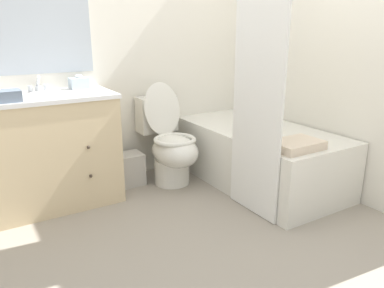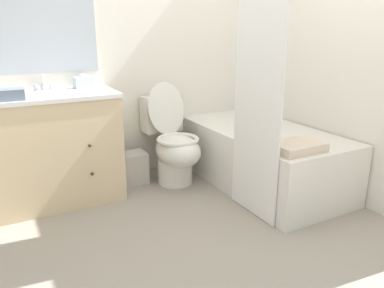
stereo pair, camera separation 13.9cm
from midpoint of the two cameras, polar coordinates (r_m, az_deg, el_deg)
The scene contains 12 objects.
ground_plane at distance 2.27m, azimuth 8.99°, elevation -17.46°, with size 14.00×14.00×0.00m, color gray.
wall_back at distance 3.31m, azimuth -8.05°, elevation 16.46°, with size 8.00×0.06×2.50m.
wall_right at distance 3.33m, azimuth 19.42°, elevation 15.67°, with size 0.05×2.62×2.50m.
vanity_cabinet at distance 2.97m, azimuth -19.10°, elevation -0.51°, with size 0.96×0.55×0.84m.
sink_faucet at distance 3.06m, azimuth -20.50°, elevation 8.37°, with size 0.14×0.12×0.12m.
toilet at distance 3.19m, azimuth -1.63°, elevation -0.12°, with size 0.35×0.66×0.85m.
bathtub at distance 3.25m, azimuth 11.82°, elevation -1.85°, with size 0.78×1.49×0.48m.
shower_curtain at distance 2.53m, azimuth 11.72°, elevation 10.52°, with size 0.02×0.49×2.00m.
wastebasket at distance 3.25m, azimuth -7.91°, elevation -3.66°, with size 0.24×0.20×0.27m.
tissue_box at distance 3.08m, azimuth -14.96°, elevation 9.10°, with size 0.14×0.11×0.11m.
hand_towel_folded at distance 2.69m, azimuth -25.76°, elevation 6.73°, with size 0.27×0.14×0.07m.
bath_towel_folded at distance 2.66m, azimuth 17.17°, elevation -0.40°, with size 0.35×0.25×0.06m.
Camera 2 is at (-1.11, -1.50, 1.28)m, focal length 35.00 mm.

